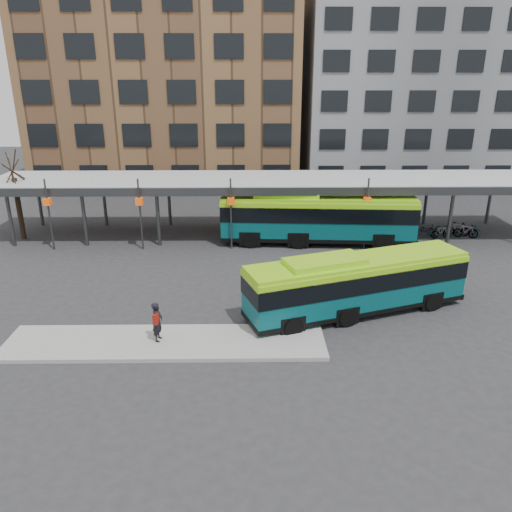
{
  "coord_description": "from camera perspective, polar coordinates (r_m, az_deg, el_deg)",
  "views": [
    {
      "loc": [
        -1.79,
        -22.29,
        11.22
      ],
      "look_at": [
        -1.43,
        3.31,
        1.8
      ],
      "focal_mm": 35.0,
      "sensor_mm": 36.0,
      "label": 1
    }
  ],
  "objects": [
    {
      "name": "building_grey",
      "position": [
        57.14,
        18.28,
        18.03
      ],
      "size": [
        24.0,
        14.0,
        20.0
      ],
      "primitive_type": "cube",
      "color": "slate",
      "rests_on": "ground"
    },
    {
      "name": "canopy",
      "position": [
        35.95,
        2.01,
        8.46
      ],
      "size": [
        40.0,
        6.53,
        4.8
      ],
      "color": "#999B9E",
      "rests_on": "ground"
    },
    {
      "name": "tree",
      "position": [
        38.93,
        -25.49,
        5.19
      ],
      "size": [
        1.64,
        1.64,
        5.6
      ],
      "color": "black",
      "rests_on": "ground"
    },
    {
      "name": "ground",
      "position": [
        25.02,
        3.41,
        -6.48
      ],
      "size": [
        120.0,
        120.0,
        0.0
      ],
      "primitive_type": "plane",
      "color": "#28282B",
      "rests_on": "ground"
    },
    {
      "name": "bike_rack",
      "position": [
        38.83,
        21.29,
        2.73
      ],
      "size": [
        4.74,
        1.46,
        1.05
      ],
      "color": "slate",
      "rests_on": "ground"
    },
    {
      "name": "boarding_island",
      "position": [
        22.58,
        -10.3,
        -9.7
      ],
      "size": [
        14.0,
        3.0,
        0.18
      ],
      "primitive_type": "cube",
      "color": "gray",
      "rests_on": "ground"
    },
    {
      "name": "pedestrian",
      "position": [
        22.21,
        -11.2,
        -7.36
      ],
      "size": [
        0.51,
        0.71,
        1.8
      ],
      "rotation": [
        0.0,
        0.0,
        1.44
      ],
      "color": "black",
      "rests_on": "boarding_island"
    },
    {
      "name": "building_brick",
      "position": [
        54.9,
        -9.98,
        19.7
      ],
      "size": [
        26.0,
        14.0,
        22.0
      ],
      "primitive_type": "cube",
      "color": "brown",
      "rests_on": "ground"
    },
    {
      "name": "bus_rear",
      "position": [
        34.79,
        6.94,
        4.51
      ],
      "size": [
        13.37,
        3.66,
        3.65
      ],
      "rotation": [
        0.0,
        0.0,
        -0.06
      ],
      "color": "#074A4F",
      "rests_on": "ground"
    },
    {
      "name": "bus_front",
      "position": [
        24.82,
        11.41,
        -3.0
      ],
      "size": [
        11.37,
        5.97,
        3.09
      ],
      "rotation": [
        0.0,
        0.0,
        0.34
      ],
      "color": "#074A4F",
      "rests_on": "ground"
    }
  ]
}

